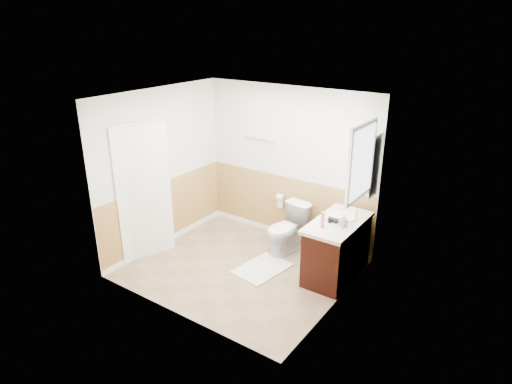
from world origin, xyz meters
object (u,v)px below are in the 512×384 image
Objects in this scene: bath_mat at (262,268)px; lotion_bottle at (323,220)px; vanity_cabinet at (337,250)px; soap_dispenser at (344,221)px; toilet at (286,229)px.

bath_mat is 3.64× the size of lotion_bottle.
vanity_cabinet is 5.00× the size of lotion_bottle.
vanity_cabinet is at bearing 134.66° from soap_dispenser.
soap_dispenser reaches higher than toilet.
toilet is 1.25m from soap_dispenser.
soap_dispenser is at bearing -8.89° from toilet.
bath_mat is at bearing -162.59° from soap_dispenser.
lotion_bottle reaches higher than toilet.
vanity_cabinet reaches higher than toilet.
toilet is 0.95× the size of bath_mat.
soap_dispenser is (1.07, 0.33, 0.93)m from bath_mat.
toilet is at bearing 149.23° from lotion_bottle.
toilet is at bearing 167.80° from vanity_cabinet.
soap_dispenser is (0.12, -0.12, 0.54)m from vanity_cabinet.
soap_dispenser is at bearing -45.34° from vanity_cabinet.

